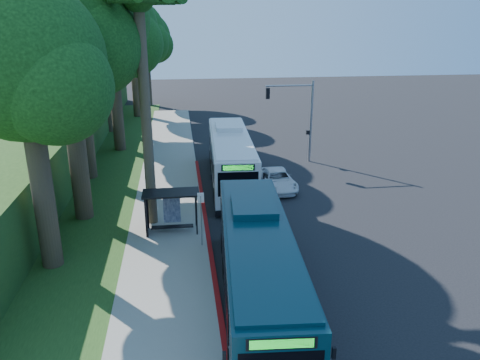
{
  "coord_description": "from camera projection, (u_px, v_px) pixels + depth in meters",
  "views": [
    {
      "loc": [
        -6.37,
        -28.07,
        11.89
      ],
      "look_at": [
        -2.51,
        1.0,
        1.69
      ],
      "focal_mm": 35.0,
      "sensor_mm": 36.0,
      "label": 1
    }
  ],
  "objects": [
    {
      "name": "stop_sign_pole",
      "position": [
        201.0,
        212.0,
        24.94
      ],
      "size": [
        0.35,
        0.06,
        3.17
      ],
      "color": "gray",
      "rests_on": "ground"
    },
    {
      "name": "ground",
      "position": [
        279.0,
        207.0,
        30.98
      ],
      "size": [
        140.0,
        140.0,
        0.0
      ],
      "primitive_type": "plane",
      "color": "black",
      "rests_on": "ground"
    },
    {
      "name": "white_bus",
      "position": [
        231.0,
        157.0,
        35.19
      ],
      "size": [
        3.47,
        13.59,
        4.02
      ],
      "rotation": [
        0.0,
        0.0,
        -0.04
      ],
      "color": "silver",
      "rests_on": "ground"
    },
    {
      "name": "tree_2",
      "position": [
        112.0,
        35.0,
        41.03
      ],
      "size": [
        8.82,
        8.4,
        15.12
      ],
      "color": "#382B1E",
      "rests_on": "ground"
    },
    {
      "name": "tree_4",
      "position": [
        133.0,
        37.0,
        56.32
      ],
      "size": [
        8.4,
        8.0,
        14.14
      ],
      "color": "#382B1E",
      "rests_on": "ground"
    },
    {
      "name": "tree_6",
      "position": [
        27.0,
        70.0,
        20.56
      ],
      "size": [
        7.56,
        7.2,
        13.74
      ],
      "color": "#382B1E",
      "rests_on": "ground"
    },
    {
      "name": "red_curb",
      "position": [
        208.0,
        237.0,
        26.59
      ],
      "size": [
        0.25,
        30.0,
        0.13
      ],
      "primitive_type": "cube",
      "color": "maroon",
      "rests_on": "ground"
    },
    {
      "name": "pickup",
      "position": [
        277.0,
        180.0,
        34.2
      ],
      "size": [
        2.52,
        5.05,
        1.37
      ],
      "primitive_type": "imported",
      "rotation": [
        0.0,
        0.0,
        0.05
      ],
      "color": "white",
      "rests_on": "ground"
    },
    {
      "name": "palm_tree",
      "position": [
        139.0,
        8.0,
        24.49
      ],
      "size": [
        4.2,
        4.2,
        14.4
      ],
      "color": "#4C3F2D",
      "rests_on": "ground"
    },
    {
      "name": "bus_shelter",
      "position": [
        167.0,
        204.0,
        26.81
      ],
      "size": [
        3.2,
        1.51,
        2.55
      ],
      "color": "black",
      "rests_on": "ground"
    },
    {
      "name": "grass_verge",
      "position": [
        90.0,
        190.0,
        34.04
      ],
      "size": [
        8.0,
        70.0,
        0.06
      ],
      "primitive_type": "cube",
      "color": "#234719",
      "rests_on": "ground"
    },
    {
      "name": "sidewalk",
      "position": [
        168.0,
        212.0,
        30.05
      ],
      "size": [
        4.5,
        70.0,
        0.12
      ],
      "primitive_type": "cube",
      "color": "gray",
      "rests_on": "ground"
    },
    {
      "name": "teal_bus",
      "position": [
        258.0,
        265.0,
        19.88
      ],
      "size": [
        3.76,
        13.49,
        3.97
      ],
      "rotation": [
        0.0,
        0.0,
        -0.07
      ],
      "color": "#0A2C37",
      "rests_on": "ground"
    },
    {
      "name": "tree_0",
      "position": [
        65.0,
        31.0,
        25.75
      ],
      "size": [
        8.4,
        8.0,
        15.7
      ],
      "color": "#382B1E",
      "rests_on": "ground"
    },
    {
      "name": "tree_1",
      "position": [
        73.0,
        5.0,
        32.61
      ],
      "size": [
        10.5,
        10.0,
        18.26
      ],
      "color": "#382B1E",
      "rests_on": "ground"
    },
    {
      "name": "traffic_signal_pole",
      "position": [
        300.0,
        111.0,
        39.36
      ],
      "size": [
        4.1,
        0.3,
        7.0
      ],
      "color": "gray",
      "rests_on": "ground"
    },
    {
      "name": "tree_3",
      "position": [
        100.0,
        17.0,
        47.77
      ],
      "size": [
        10.08,
        9.6,
        17.28
      ],
      "color": "#382B1E",
      "rests_on": "ground"
    },
    {
      "name": "tree_5",
      "position": [
        146.0,
        40.0,
        64.18
      ],
      "size": [
        7.35,
        7.0,
        12.86
      ],
      "color": "#382B1E",
      "rests_on": "ground"
    }
  ]
}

